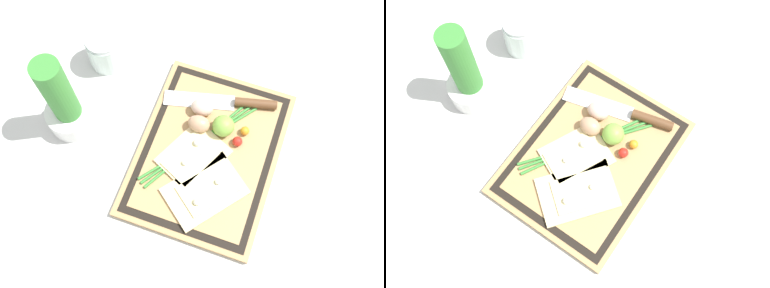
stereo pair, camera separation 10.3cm
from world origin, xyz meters
The scene contains 13 objects.
ground_plane centered at (0.00, 0.00, 0.00)m, with size 6.00×6.00×0.00m, color silver.
cutting_board centered at (0.00, 0.00, 0.01)m, with size 0.42×0.32×0.02m.
pizza_slice_near centered at (-0.09, -0.02, 0.02)m, with size 0.20×0.20×0.02m.
pizza_slice_far centered at (-0.02, 0.03, 0.03)m, with size 0.18×0.17×0.02m.
knife centered at (0.14, -0.03, 0.03)m, with size 0.09×0.27×0.02m.
egg_brown centered at (0.05, 0.04, 0.04)m, with size 0.04×0.05×0.04m, color tan.
egg_pink centered at (0.09, 0.05, 0.04)m, with size 0.04×0.05×0.04m, color beige.
lime centered at (0.06, -0.01, 0.05)m, with size 0.05×0.05×0.05m, color #7FB742.
cherry_tomato_red centered at (0.04, -0.06, 0.03)m, with size 0.02×0.02×0.02m, color red.
cherry_tomato_yellow centered at (0.07, -0.07, 0.03)m, with size 0.02×0.02×0.02m, color orange.
scallion_bunch centered at (0.01, 0.03, 0.02)m, with size 0.29×0.21×0.01m.
herb_pot centered at (-0.02, 0.33, 0.09)m, with size 0.11×0.11×0.25m.
sauce_jar centered at (0.16, 0.32, 0.04)m, with size 0.09×0.09×0.10m.
Camera 2 is at (-0.32, -0.18, 0.99)m, focal length 42.00 mm.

